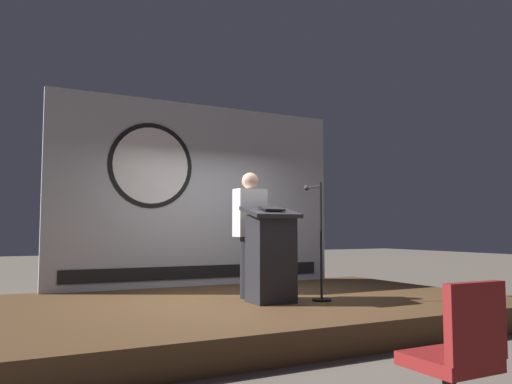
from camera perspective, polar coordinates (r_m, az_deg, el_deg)
The scene contains 7 objects.
ground_plane at distance 6.68m, azimuth -0.45°, elevation -14.52°, with size 40.00×40.00×0.00m, color #6B6056.
stage_platform at distance 6.65m, azimuth -0.45°, elevation -13.25°, with size 6.40×4.00×0.30m, color brown.
banner_display at distance 8.27m, azimuth -6.44°, elevation -0.24°, with size 4.79×0.12×2.93m.
podium at distance 6.27m, azimuth 1.70°, elevation -7.09°, with size 0.64×0.50×1.18m.
speaker_person at distance 6.67m, azimuth -0.68°, elevation -4.70°, with size 0.40×0.26×1.64m.
microphone_stand at distance 6.53m, azimuth 7.12°, elevation -7.47°, with size 0.24×0.48×1.49m.
audience_chair_left at distance 3.27m, azimuth 21.85°, elevation -16.11°, with size 0.44×0.45×0.89m.
Camera 1 is at (-2.98, -5.86, 1.18)m, focal length 35.61 mm.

